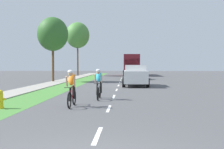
% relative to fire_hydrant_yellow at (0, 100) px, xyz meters
% --- Properties ---
extents(ground_plane, '(120.00, 120.00, 0.00)m').
position_rel_fire_hydrant_yellow_xyz_m(ground_plane, '(4.42, 13.46, -0.37)').
color(ground_plane, '#4C4C4F').
extents(grass_verge, '(2.22, 70.00, 0.01)m').
position_rel_fire_hydrant_yellow_xyz_m(grass_verge, '(0.00, 13.46, -0.37)').
color(grass_verge, '#478438').
rests_on(grass_verge, ground_plane).
extents(sidewalk_concrete, '(1.83, 70.00, 0.10)m').
position_rel_fire_hydrant_yellow_xyz_m(sidewalk_concrete, '(-2.03, 13.46, -0.37)').
color(sidewalk_concrete, '#9E998E').
rests_on(sidewalk_concrete, ground_plane).
extents(lane_markings_center, '(0.12, 53.49, 0.01)m').
position_rel_fire_hydrant_yellow_xyz_m(lane_markings_center, '(4.42, 17.46, -0.37)').
color(lane_markings_center, white).
rests_on(lane_markings_center, ground_plane).
extents(fire_hydrant_yellow, '(0.44, 0.38, 0.76)m').
position_rel_fire_hydrant_yellow_xyz_m(fire_hydrant_yellow, '(0.00, 0.00, 0.00)').
color(fire_hydrant_yellow, yellow).
rests_on(fire_hydrant_yellow, ground_plane).
extents(cyclist_lead, '(0.42, 1.72, 1.58)m').
position_rel_fire_hydrant_yellow_xyz_m(cyclist_lead, '(2.82, 0.63, 0.44)').
color(cyclist_lead, black).
rests_on(cyclist_lead, ground_plane).
extents(cyclist_trailing, '(0.42, 1.72, 1.58)m').
position_rel_fire_hydrant_yellow_xyz_m(cyclist_trailing, '(3.71, 3.28, 0.44)').
color(cyclist_trailing, black).
rests_on(cyclist_trailing, ground_plane).
extents(suv_white, '(2.15, 4.70, 1.79)m').
position_rel_fire_hydrant_yellow_xyz_m(suv_white, '(5.87, 12.58, 0.58)').
color(suv_white, silver).
rests_on(suv_white, ground_plane).
extents(pickup_dark_green, '(2.22, 5.10, 1.64)m').
position_rel_fire_hydrant_yellow_xyz_m(pickup_dark_green, '(6.05, 24.27, 0.46)').
color(pickup_dark_green, '#194C2D').
rests_on(pickup_dark_green, ground_plane).
extents(bus_maroon, '(2.78, 11.60, 3.48)m').
position_rel_fire_hydrant_yellow_xyz_m(bus_maroon, '(5.92, 37.31, 1.61)').
color(bus_maroon, maroon).
rests_on(bus_maroon, ground_plane).
extents(street_tree_near, '(3.26, 3.26, 6.87)m').
position_rel_fire_hydrant_yellow_xyz_m(street_tree_near, '(-2.71, 18.14, 4.69)').
color(street_tree_near, brown).
rests_on(street_tree_near, ground_plane).
extents(street_tree_far, '(3.88, 3.88, 8.85)m').
position_rel_fire_hydrant_yellow_xyz_m(street_tree_far, '(-2.98, 34.52, 6.33)').
color(street_tree_far, brown).
rests_on(street_tree_far, ground_plane).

